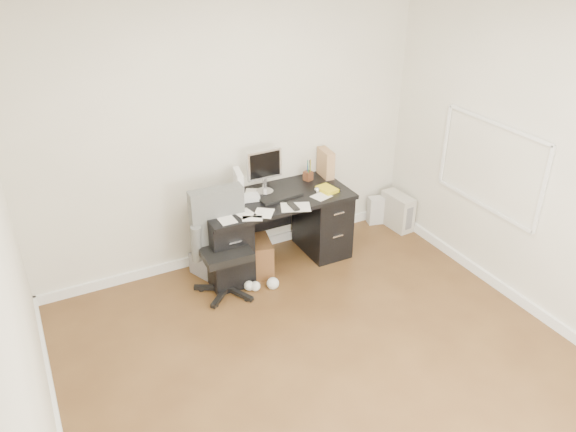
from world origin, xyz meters
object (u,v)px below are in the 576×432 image
object	(u,v)px
keyboard	(281,197)
wicker_basket	(253,257)
lcd_monitor	(264,171)
pc_tower	(397,211)
office_chair	(224,246)
desk	(275,228)

from	to	relation	value
keyboard	wicker_basket	size ratio (longest dim) A/B	1.20
lcd_monitor	pc_tower	xyz separation A→B (m)	(1.60, -0.10, -0.78)
wicker_basket	pc_tower	bearing A→B (deg)	3.47
keyboard	office_chair	bearing A→B (deg)	-169.42
keyboard	pc_tower	size ratio (longest dim) A/B	1.07
desk	keyboard	xyz separation A→B (m)	(0.04, -0.05, 0.36)
desk	keyboard	bearing A→B (deg)	-51.80
desk	wicker_basket	size ratio (longest dim) A/B	4.18
keyboard	office_chair	world-z (taller)	office_chair
desk	office_chair	distance (m)	0.69
desk	office_chair	bearing A→B (deg)	-158.26
desk	wicker_basket	distance (m)	0.37
desk	lcd_monitor	bearing A→B (deg)	108.52
desk	pc_tower	size ratio (longest dim) A/B	3.73
lcd_monitor	keyboard	size ratio (longest dim) A/B	1.05
lcd_monitor	office_chair	xyz separation A→B (m)	(-0.59, -0.38, -0.47)
desk	office_chair	xyz separation A→B (m)	(-0.64, -0.25, 0.11)
office_chair	wicker_basket	xyz separation A→B (m)	(0.35, 0.17, -0.33)
pc_tower	desk	bearing A→B (deg)	177.28
lcd_monitor	office_chair	distance (m)	0.85
desk	pc_tower	world-z (taller)	desk
desk	pc_tower	distance (m)	1.57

